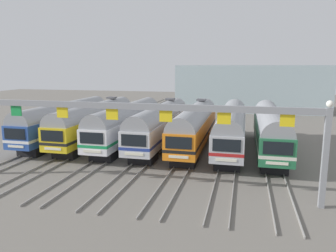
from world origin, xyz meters
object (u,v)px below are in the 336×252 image
at_px(commuter_train_orange, 195,125).
at_px(commuter_train_green, 270,128).
at_px(commuter_train_silver, 160,123).
at_px(commuter_train_blue, 65,119).
at_px(commuter_train_stainless, 232,126).
at_px(catenary_gantry, 112,117).
at_px(commuter_train_white, 127,122).
at_px(commuter_train_yellow, 95,121).

bearing_deg(commuter_train_orange, commuter_train_green, -0.03).
xyz_separation_m(commuter_train_silver, commuter_train_green, (11.93, -0.00, -0.00)).
relative_size(commuter_train_blue, commuter_train_green, 1.00).
height_order(commuter_train_stainless, catenary_gantry, catenary_gantry).
relative_size(commuter_train_white, commuter_train_green, 1.00).
distance_m(commuter_train_yellow, commuter_train_white, 3.98).
bearing_deg(catenary_gantry, commuter_train_stainless, 59.49).
bearing_deg(commuter_train_green, commuter_train_stainless, 180.00).
bearing_deg(commuter_train_orange, commuter_train_white, -179.97).
relative_size(commuter_train_white, catenary_gantry, 0.62).
bearing_deg(commuter_train_stainless, commuter_train_white, 180.00).
relative_size(commuter_train_yellow, catenary_gantry, 0.62).
height_order(commuter_train_white, commuter_train_stainless, same).
height_order(commuter_train_blue, commuter_train_white, same).
distance_m(commuter_train_silver, commuter_train_orange, 3.98).
height_order(commuter_train_yellow, commuter_train_silver, same).
relative_size(commuter_train_blue, commuter_train_silver, 1.00).
xyz_separation_m(commuter_train_yellow, commuter_train_stainless, (15.91, -0.00, -0.00)).
relative_size(commuter_train_yellow, commuter_train_orange, 1.00).
bearing_deg(commuter_train_yellow, commuter_train_blue, -179.94).
xyz_separation_m(commuter_train_blue, commuter_train_stainless, (19.88, 0.00, 0.00)).
height_order(commuter_train_orange, commuter_train_green, commuter_train_orange).
height_order(commuter_train_silver, commuter_train_stainless, commuter_train_silver).
height_order(commuter_train_yellow, commuter_train_white, commuter_train_yellow).
relative_size(commuter_train_silver, commuter_train_green, 1.00).
bearing_deg(commuter_train_white, commuter_train_green, 0.00).
distance_m(commuter_train_blue, catenary_gantry, 18.22).
bearing_deg(commuter_train_stainless, catenary_gantry, -120.51).
xyz_separation_m(commuter_train_orange, commuter_train_green, (7.95, -0.00, -0.00)).
relative_size(commuter_train_blue, commuter_train_yellow, 1.00).
distance_m(commuter_train_white, commuter_train_green, 15.91).
xyz_separation_m(commuter_train_yellow, commuter_train_green, (19.88, -0.00, -0.00)).
relative_size(commuter_train_blue, commuter_train_stainless, 1.00).
bearing_deg(commuter_train_blue, commuter_train_stainless, 0.00).
bearing_deg(commuter_train_yellow, commuter_train_orange, 0.00).
bearing_deg(commuter_train_green, commuter_train_blue, 180.00).
height_order(commuter_train_green, catenary_gantry, catenary_gantry).
relative_size(commuter_train_yellow, commuter_train_stainless, 1.00).
distance_m(commuter_train_blue, commuter_train_green, 23.86).
bearing_deg(commuter_train_orange, commuter_train_stainless, -0.06).
bearing_deg(commuter_train_orange, commuter_train_blue, -179.98).
height_order(commuter_train_silver, catenary_gantry, catenary_gantry).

